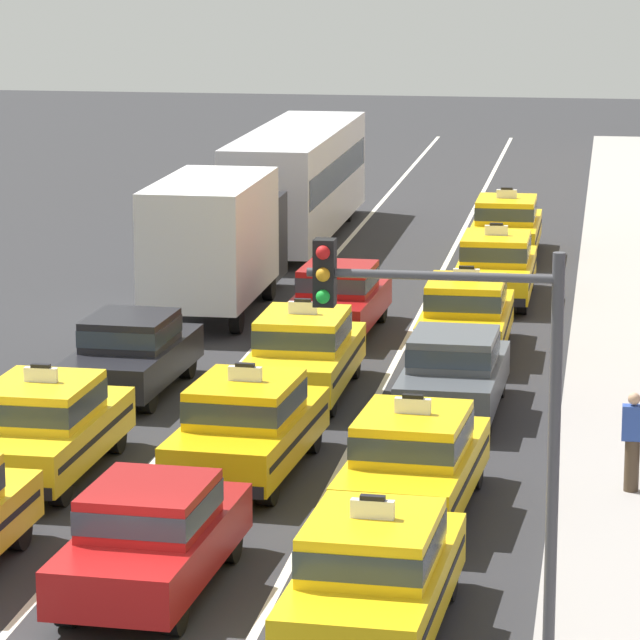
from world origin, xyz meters
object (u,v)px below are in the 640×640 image
object	(u,v)px
sedan_left_third	(132,351)
taxi_right_second	(413,460)
taxi_center_third	(304,352)
taxi_right_sixth	(506,225)
taxi_left_second	(45,426)
traffic_light_pole	(469,397)
taxi_center_second	(247,425)
sedan_right_third	(454,371)
sedan_center_nearest	(151,534)
pedestrian_by_storefront	(633,442)
taxi_right_nearest	(373,574)
taxi_right_fifth	(496,266)
box_truck_left_fourth	(217,238)
bus_left_fifth	(297,177)
sedan_center_fourth	(338,297)
taxi_right_fourth	(466,315)

from	to	relation	value
sedan_left_third	taxi_right_second	size ratio (longest dim) A/B	0.94
sedan_left_third	taxi_center_third	distance (m)	3.39
sedan_left_third	taxi_right_sixth	bearing A→B (deg)	69.14
taxi_left_second	traffic_light_pole	size ratio (longest dim) A/B	0.82
taxi_center_second	sedan_right_third	world-z (taller)	taxi_center_second
sedan_center_nearest	pedestrian_by_storefront	xyz separation A→B (m)	(6.55, 5.33, 0.11)
taxi_left_second	taxi_right_nearest	xyz separation A→B (m)	(6.33, -6.23, 0.00)
taxi_right_fifth	box_truck_left_fourth	bearing A→B (deg)	-160.86
box_truck_left_fourth	taxi_right_fifth	size ratio (longest dim) A/B	1.53
taxi_center_third	taxi_right_sixth	bearing A→B (deg)	79.65
taxi_left_second	taxi_right_sixth	xyz separation A→B (m)	(6.33, 22.37, 0.00)
bus_left_fifth	sedan_center_fourth	bearing A→B (deg)	-76.20
sedan_left_third	sedan_center_fourth	size ratio (longest dim) A/B	1.00
box_truck_left_fourth	taxi_right_second	bearing A→B (deg)	-66.90
taxi_right_second	sedan_right_third	bearing A→B (deg)	89.11
taxi_right_second	taxi_right_fourth	distance (m)	11.11
sedan_center_fourth	sedan_right_third	bearing A→B (deg)	-64.32
sedan_center_nearest	taxi_right_second	world-z (taller)	taxi_right_second
sedan_left_third	sedan_center_fourth	distance (m)	6.81
sedan_left_third	box_truck_left_fourth	bearing A→B (deg)	90.12
sedan_center_fourth	traffic_light_pole	world-z (taller)	traffic_light_pole
sedan_left_third	pedestrian_by_storefront	world-z (taller)	pedestrian_by_storefront
bus_left_fifth	sedan_center_fourth	world-z (taller)	bus_left_fifth
taxi_left_second	box_truck_left_fourth	size ratio (longest dim) A/B	0.66
taxi_center_second	sedan_center_fourth	size ratio (longest dim) A/B	1.07
taxi_left_second	taxi_right_fourth	xyz separation A→B (m)	(6.20, 10.08, 0.00)
sedan_center_fourth	sedan_right_third	xyz separation A→B (m)	(3.18, -6.62, 0.00)
taxi_right_fourth	taxi_right_second	bearing A→B (deg)	-89.60
taxi_right_nearest	pedestrian_by_storefront	size ratio (longest dim) A/B	2.86
taxi_right_second	taxi_right_sixth	world-z (taller)	same
bus_left_fifth	pedestrian_by_storefront	world-z (taller)	bus_left_fifth
box_truck_left_fourth	taxi_right_fifth	bearing A→B (deg)	19.14
taxi_center_second	taxi_right_second	size ratio (longest dim) A/B	1.00
taxi_center_second	taxi_right_nearest	world-z (taller)	same
sedan_right_third	pedestrian_by_storefront	xyz separation A→B (m)	(3.29, -4.82, 0.11)
bus_left_fifth	sedan_left_third	bearing A→B (deg)	-90.18
taxi_right_second	taxi_right_fifth	world-z (taller)	same
taxi_right_second	pedestrian_by_storefront	bearing A→B (deg)	21.04
sedan_left_third	taxi_right_fourth	size ratio (longest dim) A/B	0.96
taxi_right_fifth	taxi_center_third	bearing A→B (deg)	-107.29
taxi_right_fourth	traffic_light_pole	size ratio (longest dim) A/B	0.82
sedan_left_third	traffic_light_pole	size ratio (longest dim) A/B	0.78
box_truck_left_fourth	taxi_center_second	world-z (taller)	box_truck_left_fourth
sedan_center_fourth	taxi_center_second	bearing A→B (deg)	-89.36
traffic_light_pole	taxi_left_second	bearing A→B (deg)	132.41
taxi_center_third	box_truck_left_fourth	bearing A→B (deg)	113.72
pedestrian_by_storefront	taxi_right_fifth	bearing A→B (deg)	101.53
box_truck_left_fourth	taxi_right_nearest	xyz separation A→B (m)	(6.37, -19.99, -0.90)
bus_left_fifth	sedan_center_fourth	distance (m)	13.26
taxi_right_nearest	traffic_light_pole	distance (m)	3.90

